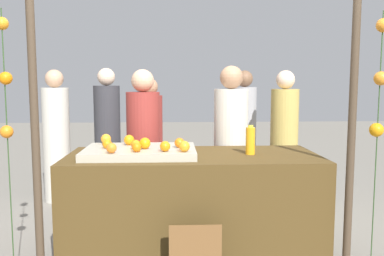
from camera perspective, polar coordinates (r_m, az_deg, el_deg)
The scene contains 24 objects.
stall_counter at distance 3.44m, azimuth 0.13°, elevation -11.09°, with size 2.04×0.87×0.90m, color #4C3819.
orange_tray at distance 3.31m, azimuth -7.25°, elevation -3.29°, with size 0.88×0.61×0.06m, color #B2AD99.
orange_0 at distance 3.57m, azimuth -11.93°, elevation -1.51°, with size 0.09×0.09×0.09m, color orange.
orange_1 at distance 3.47m, azimuth -8.79°, elevation -1.66°, with size 0.09×0.09×0.09m, color orange.
orange_2 at distance 3.09m, azimuth -11.19°, elevation -2.77°, with size 0.08×0.08×0.08m, color orange.
orange_3 at distance 3.32m, azimuth -11.79°, elevation -2.18°, with size 0.08×0.08×0.08m, color orange.
orange_4 at distance 3.24m, azimuth -7.87°, elevation -2.31°, with size 0.07×0.07×0.07m, color orange.
orange_5 at distance 3.29m, azimuth -1.76°, elevation -2.08°, with size 0.08×0.08×0.08m, color orange.
orange_6 at distance 3.25m, azimuth -6.60°, elevation -2.13°, with size 0.09×0.09×0.09m, color orange.
orange_7 at distance 3.09m, azimuth -1.07°, elevation -2.59°, with size 0.08×0.08×0.08m, color orange.
orange_8 at distance 3.11m, azimuth -7.74°, elevation -2.69°, with size 0.07×0.07×0.07m, color orange.
orange_9 at distance 3.11m, azimuth -3.78°, elevation -2.57°, with size 0.08×0.08×0.08m, color orange.
juice_bottle at distance 3.35m, azimuth 8.16°, elevation -1.75°, with size 0.08×0.08×0.24m.
vendor_left at distance 4.01m, azimuth -6.78°, elevation -4.21°, with size 0.32×0.32×1.61m.
vendor_right at distance 3.99m, azimuth 5.41°, elevation -4.01°, with size 0.33×0.33×1.64m.
crowd_person_0 at distance 4.98m, azimuth 12.72°, elevation -2.15°, with size 0.33×0.33×1.62m.
crowd_person_1 at distance 4.89m, azimuth -5.92°, elevation -2.68°, with size 0.31×0.31×1.54m.
crowd_person_2 at distance 5.35m, azimuth -18.40°, elevation -1.66°, with size 0.33×0.33×1.64m.
crowd_person_3 at distance 5.40m, azimuth -11.71°, elevation -1.26°, with size 0.33×0.33×1.67m.
crowd_person_4 at distance 5.55m, azimuth 7.24°, elevation -1.10°, with size 0.33×0.33×1.64m.
canopy_post_left at distance 2.99m, azimuth -20.99°, elevation -2.71°, with size 0.06×0.06×2.06m, color #473828.
canopy_post_right at distance 3.11m, azimuth 21.34°, elevation -2.38°, with size 0.06×0.06×2.06m, color #473828.
garland_strand_left at distance 3.03m, azimuth -24.67°, elevation 5.66°, with size 0.10×0.10×1.97m.
garland_strand_right at distance 3.14m, azimuth 24.78°, elevation 5.76°, with size 0.11×0.11×1.97m.
Camera 1 is at (-0.17, -3.28, 1.48)m, focal length 38.17 mm.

